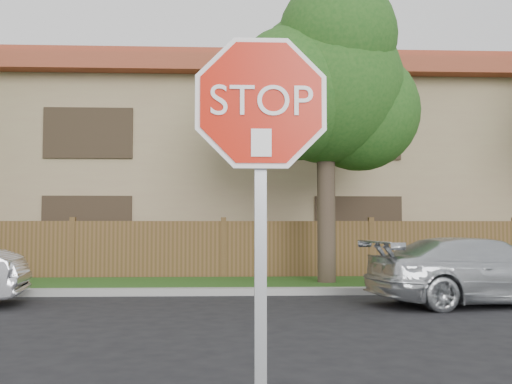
{
  "coord_description": "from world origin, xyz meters",
  "views": [
    {
      "loc": [
        0.15,
        -4.7,
        1.49
      ],
      "look_at": [
        0.32,
        -0.9,
        1.7
      ],
      "focal_mm": 42.0,
      "sensor_mm": 36.0,
      "label": 1
    }
  ],
  "objects": [
    {
      "name": "sedan_right",
      "position": [
        4.87,
        6.37,
        0.63
      ],
      "size": [
        4.56,
        2.44,
        1.26
      ],
      "primitive_type": "imported",
      "rotation": [
        0.0,
        0.0,
        1.73
      ],
      "color": "silver",
      "rests_on": "ground"
    },
    {
      "name": "stop_sign",
      "position": [
        0.32,
        -1.48,
        1.83
      ],
      "size": [
        1.01,
        0.13,
        2.55
      ],
      "color": "gray",
      "rests_on": "sidewalk_near"
    },
    {
      "name": "grass_strip",
      "position": [
        0.0,
        9.8,
        0.06
      ],
      "size": [
        70.0,
        3.0,
        0.12
      ],
      "primitive_type": "cube",
      "color": "#1E4714",
      "rests_on": "ground"
    },
    {
      "name": "far_curb",
      "position": [
        0.0,
        8.15,
        0.07
      ],
      "size": [
        70.0,
        0.3,
        0.15
      ],
      "primitive_type": "cube",
      "color": "gray",
      "rests_on": "ground"
    },
    {
      "name": "fence",
      "position": [
        0.0,
        11.4,
        0.8
      ],
      "size": [
        70.0,
        0.12,
        1.6
      ],
      "primitive_type": "cube",
      "color": "#4D381B",
      "rests_on": "ground"
    },
    {
      "name": "apartment_building",
      "position": [
        0.0,
        17.0,
        3.53
      ],
      "size": [
        35.2,
        9.2,
        7.2
      ],
      "color": "#9E8362",
      "rests_on": "ground"
    },
    {
      "name": "tree_mid",
      "position": [
        2.52,
        9.57,
        4.87
      ],
      "size": [
        4.8,
        3.9,
        7.35
      ],
      "color": "#382B21",
      "rests_on": "ground"
    }
  ]
}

